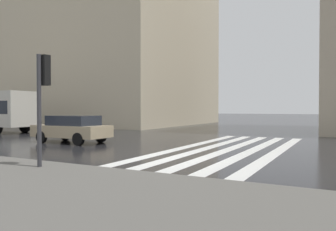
% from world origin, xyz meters
% --- Properties ---
extents(ground_plane, '(220.00, 220.00, 0.00)m').
position_xyz_m(ground_plane, '(0.00, 0.00, 0.00)').
color(ground_plane, black).
extents(zebra_crossing, '(13.00, 4.50, 0.01)m').
position_xyz_m(zebra_crossing, '(4.00, -1.17, 0.00)').
color(zebra_crossing, silver).
rests_on(zebra_crossing, ground_plane).
extents(haussmann_block_mid, '(18.97, 22.86, 22.90)m').
position_xyz_m(haussmann_block_mid, '(21.98, 20.48, 11.21)').
color(haussmann_block_mid, beige).
rests_on(haussmann_block_mid, ground_plane).
extents(traffic_signal_post, '(0.44, 0.30, 3.12)m').
position_xyz_m(traffic_signal_post, '(-3.70, 1.91, 2.40)').
color(traffic_signal_post, '#333338').
rests_on(traffic_signal_post, sidewalk_pavement).
extents(car_champagne, '(1.85, 4.10, 1.41)m').
position_xyz_m(car_champagne, '(2.50, 6.84, 0.76)').
color(car_champagne, tan).
rests_on(car_champagne, ground_plane).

